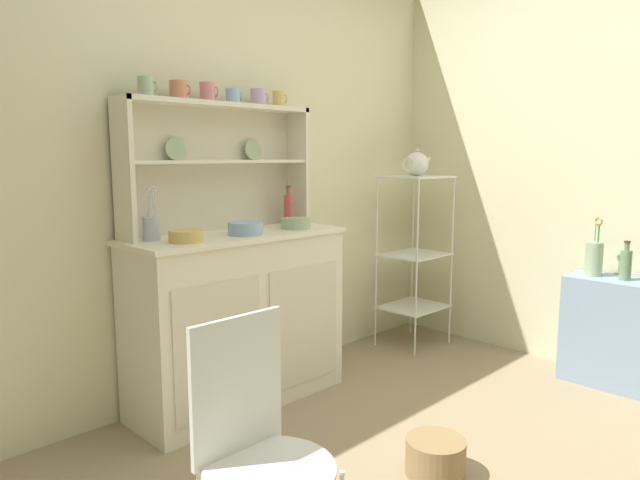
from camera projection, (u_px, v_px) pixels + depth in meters
wall_back at (235, 163)px, 3.16m from camera, size 3.84×0.05×2.50m
hutch_cabinet at (239, 317)px, 2.96m from camera, size 1.16×0.45×0.90m
hutch_shelf_unit at (216, 157)px, 2.96m from camera, size 1.09×0.18×0.66m
bakers_rack at (415, 245)px, 3.85m from camera, size 0.42×0.35×1.16m
side_shelf_blue at (611, 332)px, 3.22m from camera, size 0.28×0.48×0.61m
wire_chair at (256, 440)px, 1.56m from camera, size 0.36×0.36×0.85m
floor_basket at (435, 457)px, 2.32m from camera, size 0.24×0.24×0.15m
cup_sage_0 at (146, 87)px, 2.60m from camera, size 0.09×0.07×0.09m
cup_terracotta_1 at (179, 90)px, 2.72m from camera, size 0.10×0.08×0.09m
cup_rose_2 at (208, 92)px, 2.83m from camera, size 0.09×0.08×0.09m
cup_sky_3 at (233, 96)px, 2.94m from camera, size 0.09×0.07×0.08m
cup_lilac_4 at (258, 97)px, 3.06m from camera, size 0.10×0.08×0.09m
cup_gold_5 at (279, 99)px, 3.16m from camera, size 0.08×0.07×0.09m
bowl_mixing_large at (186, 236)px, 2.61m from camera, size 0.16×0.16×0.05m
bowl_floral_medium at (246, 228)px, 2.84m from camera, size 0.17×0.17×0.06m
bowl_cream_small at (296, 223)px, 3.08m from camera, size 0.16×0.16×0.06m
jam_bottle at (289, 209)px, 3.25m from camera, size 0.05×0.05×0.22m
utensil_jar at (151, 228)px, 2.64m from camera, size 0.08×0.08×0.25m
porcelain_teapot at (417, 164)px, 3.77m from camera, size 0.25×0.16×0.18m
flower_vase at (594, 257)px, 3.25m from camera, size 0.10×0.10×0.34m
oil_bottle at (626, 264)px, 3.13m from camera, size 0.06×0.06×0.22m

